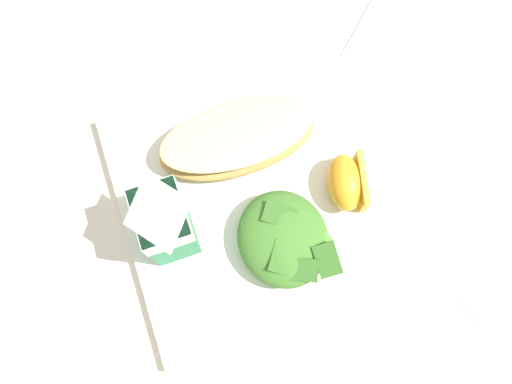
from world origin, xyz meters
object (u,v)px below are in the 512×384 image
(white_plate, at_px, (256,197))
(metal_fork, at_px, (346,57))
(green_salad_pile, at_px, (284,239))
(paper_napkin, at_px, (475,247))
(cheesy_pizza_bread, at_px, (237,139))
(orange_wedge_front, at_px, (347,182))
(milk_carton, at_px, (164,220))

(white_plate, xyz_separation_m, metal_fork, (0.13, -0.16, -0.01))
(green_salad_pile, xyz_separation_m, paper_napkin, (-0.07, -0.19, -0.03))
(cheesy_pizza_bread, bearing_deg, paper_napkin, -132.73)
(orange_wedge_front, xyz_separation_m, metal_fork, (0.15, -0.07, -0.03))
(cheesy_pizza_bread, height_order, green_salad_pile, green_salad_pile)
(orange_wedge_front, distance_m, metal_fork, 0.17)
(metal_fork, bearing_deg, orange_wedge_front, 156.23)
(white_plate, height_order, paper_napkin, white_plate)
(green_salad_pile, xyz_separation_m, orange_wedge_front, (0.03, -0.08, -0.00))
(white_plate, bearing_deg, milk_carton, 97.17)
(orange_wedge_front, height_order, metal_fork, orange_wedge_front)
(milk_carton, bearing_deg, orange_wedge_front, -93.65)
(green_salad_pile, height_order, orange_wedge_front, green_salad_pile)
(white_plate, distance_m, metal_fork, 0.20)
(white_plate, relative_size, paper_napkin, 2.55)
(cheesy_pizza_bread, bearing_deg, orange_wedge_front, -132.46)
(milk_carton, height_order, orange_wedge_front, milk_carton)
(milk_carton, relative_size, orange_wedge_front, 1.64)
(milk_carton, bearing_deg, metal_fork, -60.81)
(metal_fork, bearing_deg, paper_napkin, -170.32)
(milk_carton, xyz_separation_m, orange_wedge_front, (-0.01, -0.18, -0.04))
(cheesy_pizza_bread, xyz_separation_m, orange_wedge_front, (-0.08, -0.09, 0.00))
(green_salad_pile, bearing_deg, white_plate, 8.81)
(milk_carton, bearing_deg, paper_napkin, -111.25)
(milk_carton, relative_size, metal_fork, 0.73)
(green_salad_pile, xyz_separation_m, metal_fork, (0.19, -0.15, -0.03))
(cheesy_pizza_bread, distance_m, green_salad_pile, 0.12)
(white_plate, height_order, cheesy_pizza_bread, cheesy_pizza_bread)
(cheesy_pizza_bread, bearing_deg, milk_carton, 127.46)
(white_plate, bearing_deg, orange_wedge_front, -104.64)
(paper_napkin, bearing_deg, orange_wedge_front, 47.04)
(cheesy_pizza_bread, relative_size, paper_napkin, 1.57)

